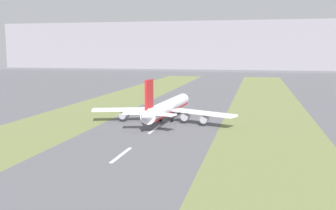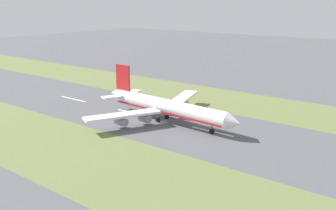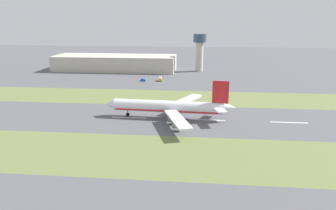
% 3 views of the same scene
% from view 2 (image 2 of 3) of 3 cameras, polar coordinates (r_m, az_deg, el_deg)
% --- Properties ---
extents(ground_plane, '(800.00, 800.00, 0.00)m').
position_cam_2_polar(ground_plane, '(157.59, -0.19, -2.31)').
color(ground_plane, '#56565B').
extents(grass_median_west, '(40.00, 600.00, 0.01)m').
position_cam_2_polar(grass_median_west, '(193.54, 8.13, 0.79)').
color(grass_median_west, olive).
rests_on(grass_median_west, ground).
extents(grass_median_east, '(40.00, 600.00, 0.01)m').
position_cam_2_polar(grass_median_east, '(127.51, -12.99, -6.94)').
color(grass_median_east, olive).
rests_on(grass_median_east, ground).
extents(centreline_dash_near, '(1.20, 18.00, 0.01)m').
position_cam_2_polar(centreline_dash_near, '(198.15, -13.57, 0.86)').
color(centreline_dash_near, silver).
rests_on(centreline_dash_near, ground).
extents(centreline_dash_mid, '(1.20, 18.00, 0.01)m').
position_cam_2_polar(centreline_dash_mid, '(169.32, -5.13, -1.15)').
color(centreline_dash_mid, silver).
rests_on(centreline_dash_mid, ground).
extents(centreline_dash_far, '(1.20, 18.00, 0.01)m').
position_cam_2_polar(centreline_dash_far, '(145.86, 6.41, -3.84)').
color(centreline_dash_far, silver).
rests_on(centreline_dash_far, ground).
extents(airplane_main_jet, '(64.03, 67.21, 20.20)m').
position_cam_2_polar(airplane_main_jet, '(155.62, -0.52, -0.23)').
color(airplane_main_jet, white).
rests_on(airplane_main_jet, ground).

